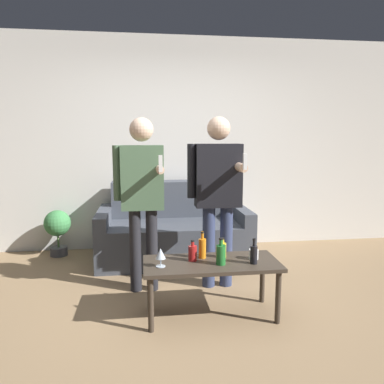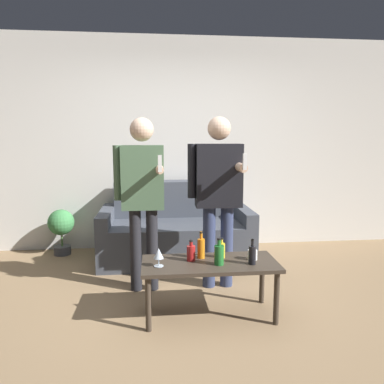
# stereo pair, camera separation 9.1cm
# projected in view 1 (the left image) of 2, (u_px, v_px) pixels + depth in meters

# --- Properties ---
(ground_plane) EXTENTS (16.00, 16.00, 0.00)m
(ground_plane) POSITION_uv_depth(u_px,v_px,m) (197.00, 318.00, 3.02)
(ground_plane) COLOR #997A56
(wall_back) EXTENTS (8.00, 0.06, 2.70)m
(wall_back) POSITION_uv_depth(u_px,v_px,m) (174.00, 144.00, 4.84)
(wall_back) COLOR silver
(wall_back) RESTS_ON ground_plane
(couch) EXTENTS (1.75, 0.93, 0.90)m
(couch) POSITION_uv_depth(u_px,v_px,m) (173.00, 231.00, 4.49)
(couch) COLOR #474C56
(couch) RESTS_ON ground_plane
(coffee_table) EXTENTS (1.08, 0.49, 0.46)m
(coffee_table) POSITION_uv_depth(u_px,v_px,m) (211.00, 268.00, 3.00)
(coffee_table) COLOR #3D3328
(coffee_table) RESTS_ON ground_plane
(bottle_orange) EXTENTS (0.06, 0.06, 0.20)m
(bottle_orange) POSITION_uv_depth(u_px,v_px,m) (254.00, 254.00, 2.94)
(bottle_orange) COLOR black
(bottle_orange) RESTS_ON coffee_table
(bottle_green) EXTENTS (0.07, 0.07, 0.17)m
(bottle_green) POSITION_uv_depth(u_px,v_px,m) (193.00, 253.00, 3.01)
(bottle_green) COLOR #B21E1E
(bottle_green) RESTS_ON coffee_table
(bottle_dark) EXTENTS (0.07, 0.07, 0.21)m
(bottle_dark) POSITION_uv_depth(u_px,v_px,m) (221.00, 254.00, 2.92)
(bottle_dark) COLOR #23752D
(bottle_dark) RESTS_ON coffee_table
(bottle_yellow) EXTENTS (0.06, 0.06, 0.17)m
(bottle_yellow) POSITION_uv_depth(u_px,v_px,m) (223.00, 249.00, 3.10)
(bottle_yellow) COLOR yellow
(bottle_yellow) RESTS_ON coffee_table
(bottle_red) EXTENTS (0.06, 0.06, 0.22)m
(bottle_red) POSITION_uv_depth(u_px,v_px,m) (202.00, 248.00, 3.08)
(bottle_red) COLOR orange
(bottle_red) RESTS_ON coffee_table
(wine_glass_near) EXTENTS (0.08, 0.08, 0.15)m
(wine_glass_near) POSITION_uv_depth(u_px,v_px,m) (161.00, 254.00, 2.87)
(wine_glass_near) COLOR silver
(wine_glass_near) RESTS_ON coffee_table
(cup_on_table) EXTENTS (0.08, 0.08, 0.08)m
(cup_on_table) POSITION_uv_depth(u_px,v_px,m) (254.00, 254.00, 3.06)
(cup_on_table) COLOR white
(cup_on_table) RESTS_ON coffee_table
(person_standing_left) EXTENTS (0.46, 0.41, 1.62)m
(person_standing_left) POSITION_uv_depth(u_px,v_px,m) (142.00, 190.00, 3.43)
(person_standing_left) COLOR #232328
(person_standing_left) RESTS_ON ground_plane
(person_standing_right) EXTENTS (0.51, 0.43, 1.63)m
(person_standing_right) POSITION_uv_depth(u_px,v_px,m) (218.00, 189.00, 3.54)
(person_standing_right) COLOR navy
(person_standing_right) RESTS_ON ground_plane
(potted_plant) EXTENTS (0.32, 0.32, 0.56)m
(potted_plant) POSITION_uv_depth(u_px,v_px,m) (58.00, 227.00, 4.55)
(potted_plant) COLOR #4C4C51
(potted_plant) RESTS_ON ground_plane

